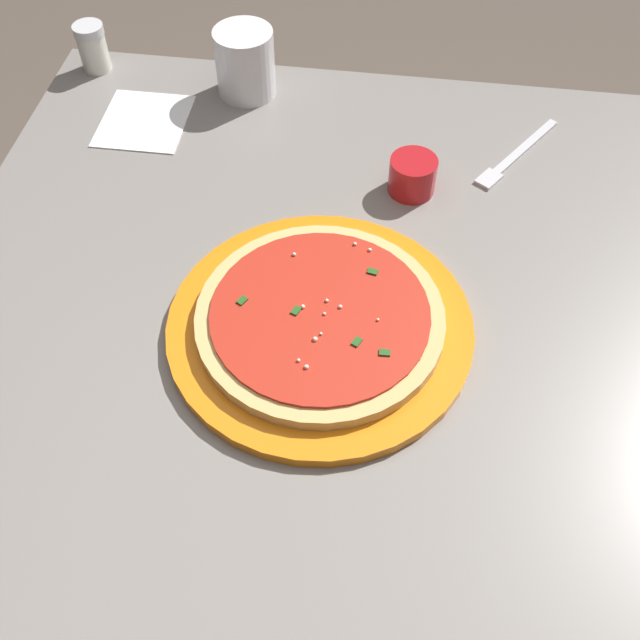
{
  "coord_description": "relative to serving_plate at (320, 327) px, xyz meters",
  "views": [
    {
      "loc": [
        -0.07,
        0.57,
        1.46
      ],
      "look_at": [
        0.01,
        0.05,
        0.78
      ],
      "focal_mm": 42.52,
      "sensor_mm": 36.0,
      "label": 1
    }
  ],
  "objects": [
    {
      "name": "restaurant_table",
      "position": [
        -0.01,
        -0.05,
        -0.14
      ],
      "size": [
        0.97,
        0.94,
        0.76
      ],
      "color": "black",
      "rests_on": "ground_plane"
    },
    {
      "name": "fork",
      "position": [
        -0.23,
        -0.34,
        -0.0
      ],
      "size": [
        0.12,
        0.16,
        0.0
      ],
      "color": "silver",
      "rests_on": "restaurant_table"
    },
    {
      "name": "cup_small_sauce",
      "position": [
        -0.09,
        -0.25,
        0.02
      ],
      "size": [
        0.06,
        0.06,
        0.05
      ],
      "primitive_type": "cylinder",
      "color": "#B2191E",
      "rests_on": "restaurant_table"
    },
    {
      "name": "pizza",
      "position": [
        -0.0,
        -0.0,
        0.02
      ],
      "size": [
        0.28,
        0.28,
        0.02
      ],
      "color": "#DBB26B",
      "rests_on": "serving_plate"
    },
    {
      "name": "ground_plane",
      "position": [
        -0.01,
        -0.05,
        -0.77
      ],
      "size": [
        5.0,
        5.0,
        0.0
      ],
      "primitive_type": "plane",
      "color": "brown"
    },
    {
      "name": "napkin_folded_right",
      "position": [
        0.31,
        -0.35,
        -0.01
      ],
      "size": [
        0.13,
        0.14,
        0.0
      ],
      "primitive_type": "cube",
      "rotation": [
        0.0,
        0.0,
        0.01
      ],
      "color": "white",
      "rests_on": "restaurant_table"
    },
    {
      "name": "serving_plate",
      "position": [
        0.0,
        0.0,
        0.0
      ],
      "size": [
        0.35,
        0.35,
        0.01
      ],
      "primitive_type": "cylinder",
      "color": "orange",
      "rests_on": "restaurant_table"
    },
    {
      "name": "cup_tall_drink",
      "position": [
        0.17,
        -0.44,
        0.04
      ],
      "size": [
        0.09,
        0.09,
        0.1
      ],
      "primitive_type": "cylinder",
      "color": "silver",
      "rests_on": "restaurant_table"
    },
    {
      "name": "parmesan_shaker",
      "position": [
        0.42,
        -0.47,
        0.03
      ],
      "size": [
        0.05,
        0.05,
        0.07
      ],
      "color": "silver",
      "rests_on": "restaurant_table"
    }
  ]
}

